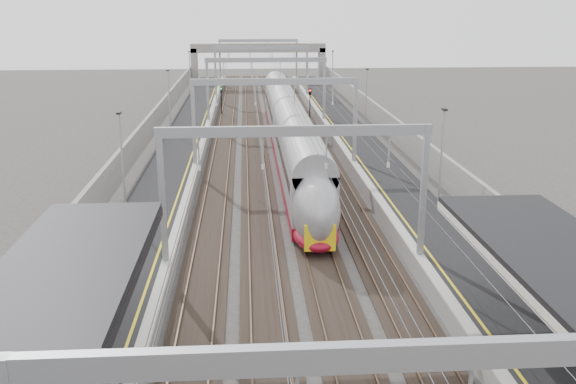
{
  "coord_description": "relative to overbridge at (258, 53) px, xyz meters",
  "views": [
    {
      "loc": [
        -2.28,
        -7.42,
        13.03
      ],
      "look_at": [
        0.0,
        26.77,
        2.99
      ],
      "focal_mm": 40.0,
      "sensor_mm": 36.0,
      "label": 1
    }
  ],
  "objects": [
    {
      "name": "signal_green",
      "position": [
        -5.2,
        -29.0,
        -2.89
      ],
      "size": [
        0.32,
        0.32,
        3.48
      ],
      "color": "black",
      "rests_on": "ground"
    },
    {
      "name": "platform_right",
      "position": [
        8.0,
        -55.0,
        -4.81
      ],
      "size": [
        4.0,
        120.0,
        1.0
      ],
      "primitive_type": "cube",
      "color": "black",
      "rests_on": "ground"
    },
    {
      "name": "wall_right",
      "position": [
        11.2,
        -55.0,
        -3.71
      ],
      "size": [
        0.3,
        120.0,
        3.2
      ],
      "primitive_type": "cube",
      "color": "slate",
      "rests_on": "ground"
    },
    {
      "name": "overhead_line",
      "position": [
        0.0,
        -48.38,
        0.83
      ],
      "size": [
        13.0,
        140.0,
        6.6
      ],
      "color": "#909299",
      "rests_on": "platform_left"
    },
    {
      "name": "signal_red_far",
      "position": [
        5.4,
        -31.52,
        -2.89
      ],
      "size": [
        0.32,
        0.32,
        3.48
      ],
      "color": "black",
      "rests_on": "ground"
    },
    {
      "name": "signal_red_near",
      "position": [
        3.2,
        -37.93,
        -2.89
      ],
      "size": [
        0.32,
        0.32,
        3.48
      ],
      "color": "black",
      "rests_on": "ground"
    },
    {
      "name": "platform_left",
      "position": [
        -8.0,
        -55.0,
        -4.81
      ],
      "size": [
        4.0,
        120.0,
        1.0
      ],
      "primitive_type": "cube",
      "color": "black",
      "rests_on": "ground"
    },
    {
      "name": "wall_left",
      "position": [
        -11.2,
        -55.0,
        -3.71
      ],
      "size": [
        0.3,
        120.0,
        3.2
      ],
      "primitive_type": "cube",
      "color": "slate",
      "rests_on": "ground"
    },
    {
      "name": "train",
      "position": [
        1.5,
        -53.7,
        -3.26
      ],
      "size": [
        2.64,
        48.11,
        4.18
      ],
      "color": "maroon",
      "rests_on": "ground"
    },
    {
      "name": "overbridge",
      "position": [
        0.0,
        0.0,
        0.0
      ],
      "size": [
        22.0,
        2.2,
        6.9
      ],
      "color": "slate",
      "rests_on": "ground"
    },
    {
      "name": "tracks",
      "position": [
        0.0,
        -55.0,
        -5.26
      ],
      "size": [
        11.4,
        140.0,
        0.2
      ],
      "color": "black",
      "rests_on": "ground"
    },
    {
      "name": "bench",
      "position": [
        9.37,
        -87.29,
        -3.71
      ],
      "size": [
        1.1,
        1.98,
        0.99
      ],
      "color": "black",
      "rests_on": "platform_right"
    }
  ]
}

